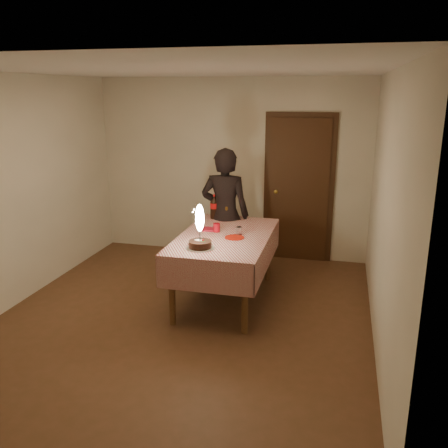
{
  "coord_description": "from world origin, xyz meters",
  "views": [
    {
      "loc": [
        1.59,
        -4.5,
        2.4
      ],
      "look_at": [
        0.33,
        0.51,
        0.95
      ],
      "focal_mm": 38.0,
      "sensor_mm": 36.0,
      "label": 1
    }
  ],
  "objects_px": {
    "clear_cup": "(239,231)",
    "cola_bottle": "(214,207)",
    "red_cup": "(217,228)",
    "amber_bottle_left": "(226,211)",
    "red_plate": "(235,237)",
    "photographer": "(225,214)",
    "dining_table": "(225,244)",
    "birthday_cake": "(200,236)"
  },
  "relations": [
    {
      "from": "clear_cup",
      "to": "photographer",
      "type": "distance_m",
      "value": 0.72
    },
    {
      "from": "birthday_cake",
      "to": "clear_cup",
      "type": "xyz_separation_m",
      "value": [
        0.29,
        0.58,
        -0.09
      ]
    },
    {
      "from": "dining_table",
      "to": "clear_cup",
      "type": "bearing_deg",
      "value": 21.7
    },
    {
      "from": "red_plate",
      "to": "cola_bottle",
      "type": "relative_size",
      "value": 0.69
    },
    {
      "from": "birthday_cake",
      "to": "red_cup",
      "type": "bearing_deg",
      "value": 88.73
    },
    {
      "from": "birthday_cake",
      "to": "red_plate",
      "type": "height_order",
      "value": "birthday_cake"
    },
    {
      "from": "birthday_cake",
      "to": "red_cup",
      "type": "height_order",
      "value": "birthday_cake"
    },
    {
      "from": "dining_table",
      "to": "cola_bottle",
      "type": "bearing_deg",
      "value": 114.84
    },
    {
      "from": "clear_cup",
      "to": "cola_bottle",
      "type": "bearing_deg",
      "value": 126.77
    },
    {
      "from": "red_plate",
      "to": "red_cup",
      "type": "bearing_deg",
      "value": 144.76
    },
    {
      "from": "birthday_cake",
      "to": "amber_bottle_left",
      "type": "bearing_deg",
      "value": 89.98
    },
    {
      "from": "photographer",
      "to": "amber_bottle_left",
      "type": "bearing_deg",
      "value": -60.81
    },
    {
      "from": "red_cup",
      "to": "photographer",
      "type": "distance_m",
      "value": 0.6
    },
    {
      "from": "red_cup",
      "to": "cola_bottle",
      "type": "height_order",
      "value": "cola_bottle"
    },
    {
      "from": "red_cup",
      "to": "amber_bottle_left",
      "type": "distance_m",
      "value": 0.54
    },
    {
      "from": "red_plate",
      "to": "dining_table",
      "type": "bearing_deg",
      "value": 148.62
    },
    {
      "from": "clear_cup",
      "to": "birthday_cake",
      "type": "bearing_deg",
      "value": -116.65
    },
    {
      "from": "red_plate",
      "to": "amber_bottle_left",
      "type": "distance_m",
      "value": 0.78
    },
    {
      "from": "red_plate",
      "to": "cola_bottle",
      "type": "distance_m",
      "value": 0.89
    },
    {
      "from": "birthday_cake",
      "to": "clear_cup",
      "type": "bearing_deg",
      "value": 63.35
    },
    {
      "from": "red_cup",
      "to": "clear_cup",
      "type": "relative_size",
      "value": 1.11
    },
    {
      "from": "clear_cup",
      "to": "red_cup",
      "type": "bearing_deg",
      "value": 170.98
    },
    {
      "from": "red_cup",
      "to": "red_plate",
      "type": "bearing_deg",
      "value": -35.24
    },
    {
      "from": "dining_table",
      "to": "cola_bottle",
      "type": "distance_m",
      "value": 0.79
    },
    {
      "from": "amber_bottle_left",
      "to": "photographer",
      "type": "height_order",
      "value": "photographer"
    },
    {
      "from": "red_plate",
      "to": "red_cup",
      "type": "xyz_separation_m",
      "value": [
        -0.26,
        0.18,
        0.05
      ]
    },
    {
      "from": "dining_table",
      "to": "photographer",
      "type": "height_order",
      "value": "photographer"
    },
    {
      "from": "red_plate",
      "to": "photographer",
      "type": "relative_size",
      "value": 0.13
    },
    {
      "from": "clear_cup",
      "to": "dining_table",
      "type": "bearing_deg",
      "value": -158.3
    },
    {
      "from": "cola_bottle",
      "to": "photographer",
      "type": "relative_size",
      "value": 0.18
    },
    {
      "from": "dining_table",
      "to": "cola_bottle",
      "type": "height_order",
      "value": "cola_bottle"
    },
    {
      "from": "dining_table",
      "to": "amber_bottle_left",
      "type": "relative_size",
      "value": 6.75
    },
    {
      "from": "cola_bottle",
      "to": "amber_bottle_left",
      "type": "xyz_separation_m",
      "value": [
        0.17,
        -0.04,
        -0.03
      ]
    },
    {
      "from": "photographer",
      "to": "cola_bottle",
      "type": "bearing_deg",
      "value": -171.54
    },
    {
      "from": "red_cup",
      "to": "dining_table",
      "type": "bearing_deg",
      "value": -38.83
    },
    {
      "from": "dining_table",
      "to": "clear_cup",
      "type": "xyz_separation_m",
      "value": [
        0.15,
        0.06,
        0.15
      ]
    },
    {
      "from": "red_plate",
      "to": "red_cup",
      "type": "height_order",
      "value": "red_cup"
    },
    {
      "from": "cola_bottle",
      "to": "dining_table",
      "type": "bearing_deg",
      "value": -65.16
    },
    {
      "from": "red_plate",
      "to": "birthday_cake",
      "type": "bearing_deg",
      "value": -121.76
    },
    {
      "from": "red_plate",
      "to": "amber_bottle_left",
      "type": "height_order",
      "value": "amber_bottle_left"
    },
    {
      "from": "amber_bottle_left",
      "to": "cola_bottle",
      "type": "bearing_deg",
      "value": 167.76
    },
    {
      "from": "clear_cup",
      "to": "photographer",
      "type": "xyz_separation_m",
      "value": [
        -0.32,
        0.64,
        0.01
      ]
    }
  ]
}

